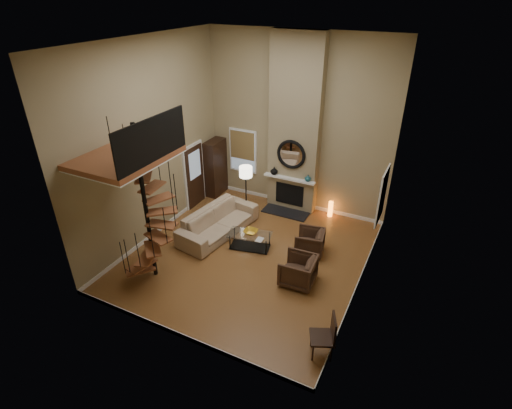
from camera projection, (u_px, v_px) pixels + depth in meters
The scene contains 33 objects.
ground at pixel (250, 255), 10.92m from camera, with size 6.00×6.50×0.01m, color #9B6532.
back_wall at pixel (297, 126), 12.12m from camera, with size 6.00×0.02×5.50m, color #998963.
front_wall at pixel (165, 228), 7.03m from camera, with size 6.00×0.02×5.50m, color #998963.
left_wall at pixel (151, 144), 10.74m from camera, with size 0.02×6.50×5.50m, color #998963.
right_wall at pixel (374, 188), 8.41m from camera, with size 0.02×6.50×5.50m, color #998963.
ceiling at pixel (247, 42), 8.24m from camera, with size 6.00×6.50×0.01m, color silver.
baseboard_back at pixel (293, 202), 13.42m from camera, with size 6.00×0.02×0.12m, color white.
baseboard_front at pixel (180, 335), 8.35m from camera, with size 6.00×0.02×0.12m, color white.
baseboard_left at pixel (163, 227), 12.05m from camera, with size 0.02×6.50×0.12m, color white.
baseboard_right at pixel (357, 285), 9.73m from camera, with size 0.02×6.50×0.12m, color white.
chimney_breast at pixel (295, 127), 11.97m from camera, with size 1.60×0.38×5.50m, color #897959.
hearth at pixel (285, 212), 12.92m from camera, with size 1.50×0.60×0.04m, color black.
firebox at pixel (289, 194), 12.88m from camera, with size 0.95×0.02×0.72m, color black.
mantel at pixel (289, 179), 12.53m from camera, with size 1.70×0.18×0.06m, color white.
mirror_frame at pixel (291, 155), 12.19m from camera, with size 0.94×0.94×0.10m, color black.
mirror_disc at pixel (291, 154), 12.19m from camera, with size 0.80×0.80×0.01m, color white.
vase_left at pixel (274, 171), 12.70m from camera, with size 0.24×0.24×0.25m, color black.
vase_right at pixel (308, 178), 12.26m from camera, with size 0.20×0.20×0.21m, color #174951.
window_back at pixel (243, 150), 13.38m from camera, with size 1.02×0.06×1.52m.
window_right at pixel (382, 195), 10.53m from camera, with size 0.06×1.02×1.52m.
entry_door at pixel (194, 176), 12.96m from camera, with size 0.10×1.05×2.16m.
loft at pixel (129, 156), 8.73m from camera, with size 1.70×2.20×1.09m.
spiral_stair at pixel (148, 214), 9.34m from camera, with size 1.47×1.47×4.06m.
hutch at pixel (216, 168), 13.72m from camera, with size 0.43×0.91×2.02m, color black.
sofa at pixel (218, 221), 11.71m from camera, with size 2.68×1.05×0.78m, color tan.
armchair_near at pixel (312, 242), 10.83m from camera, with size 0.74×0.76×0.69m, color #452D1F.
armchair_far at pixel (301, 271), 9.74m from camera, with size 0.82×0.84×0.76m, color #452D1F.
coffee_table at pixel (250, 239), 11.09m from camera, with size 1.30×0.84×0.45m.
bowl at pixel (251, 232), 11.03m from camera, with size 0.39×0.39×0.10m, color gold.
book at pixel (259, 240), 10.75m from camera, with size 0.19×0.25×0.02m, color gray.
floor_lamp at pixel (246, 176), 12.10m from camera, with size 0.40×0.40×1.71m.
accent_lamp at pixel (330, 209), 12.64m from camera, with size 0.15×0.15×0.53m, color orange.
side_chair at pixel (327, 335), 7.75m from camera, with size 0.62×0.62×0.99m.
Camera 1 is at (4.09, -7.85, 6.54)m, focal length 27.70 mm.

